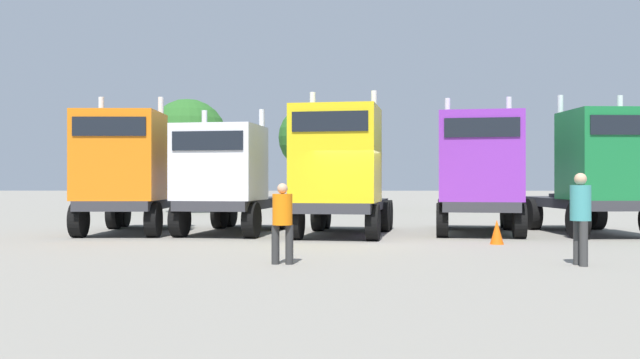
{
  "coord_description": "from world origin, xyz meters",
  "views": [
    {
      "loc": [
        -0.71,
        -19.44,
        1.67
      ],
      "look_at": [
        -1.12,
        2.79,
        1.72
      ],
      "focal_mm": 39.17,
      "sensor_mm": 36.0,
      "label": 1
    }
  ],
  "objects_px": {
    "visitor_with_camera": "(581,212)",
    "traffic_cone_near": "(497,232)",
    "semi_truck_orange": "(126,172)",
    "semi_truck_green": "(599,172)",
    "semi_truck_purple": "(479,173)",
    "visitor_in_hivis": "(282,218)",
    "semi_truck_yellow": "(339,171)",
    "semi_truck_white": "(227,179)"
  },
  "relations": [
    {
      "from": "visitor_with_camera",
      "to": "traffic_cone_near",
      "type": "distance_m",
      "value": 4.7
    },
    {
      "from": "semi_truck_orange",
      "to": "visitor_with_camera",
      "type": "distance_m",
      "value": 13.73
    },
    {
      "from": "semi_truck_orange",
      "to": "traffic_cone_near",
      "type": "distance_m",
      "value": 11.31
    },
    {
      "from": "semi_truck_green",
      "to": "traffic_cone_near",
      "type": "distance_m",
      "value": 5.07
    },
    {
      "from": "semi_truck_purple",
      "to": "visitor_in_hivis",
      "type": "relative_size",
      "value": 3.85
    },
    {
      "from": "semi_truck_yellow",
      "to": "semi_truck_purple",
      "type": "height_order",
      "value": "semi_truck_yellow"
    },
    {
      "from": "semi_truck_white",
      "to": "traffic_cone_near",
      "type": "distance_m",
      "value": 8.35
    },
    {
      "from": "semi_truck_purple",
      "to": "visitor_in_hivis",
      "type": "xyz_separation_m",
      "value": [
        -5.5,
        -7.56,
        -0.97
      ]
    },
    {
      "from": "semi_truck_yellow",
      "to": "visitor_with_camera",
      "type": "height_order",
      "value": "semi_truck_yellow"
    },
    {
      "from": "semi_truck_orange",
      "to": "semi_truck_purple",
      "type": "height_order",
      "value": "semi_truck_orange"
    },
    {
      "from": "semi_truck_purple",
      "to": "visitor_with_camera",
      "type": "distance_m",
      "value": 7.74
    },
    {
      "from": "semi_truck_yellow",
      "to": "semi_truck_purple",
      "type": "xyz_separation_m",
      "value": [
        4.3,
        0.87,
        -0.06
      ]
    },
    {
      "from": "semi_truck_white",
      "to": "visitor_with_camera",
      "type": "distance_m",
      "value": 11.28
    },
    {
      "from": "visitor_in_hivis",
      "to": "semi_truck_yellow",
      "type": "bearing_deg",
      "value": -6.66
    },
    {
      "from": "semi_truck_purple",
      "to": "semi_truck_green",
      "type": "height_order",
      "value": "semi_truck_green"
    },
    {
      "from": "semi_truck_purple",
      "to": "visitor_in_hivis",
      "type": "height_order",
      "value": "semi_truck_purple"
    },
    {
      "from": "semi_truck_orange",
      "to": "visitor_in_hivis",
      "type": "height_order",
      "value": "semi_truck_orange"
    },
    {
      "from": "traffic_cone_near",
      "to": "semi_truck_green",
      "type": "bearing_deg",
      "value": 38.07
    },
    {
      "from": "semi_truck_yellow",
      "to": "semi_truck_green",
      "type": "relative_size",
      "value": 0.99
    },
    {
      "from": "semi_truck_orange",
      "to": "semi_truck_green",
      "type": "relative_size",
      "value": 0.97
    },
    {
      "from": "traffic_cone_near",
      "to": "semi_truck_purple",
      "type": "bearing_deg",
      "value": 86.77
    },
    {
      "from": "semi_truck_white",
      "to": "semi_truck_green",
      "type": "xyz_separation_m",
      "value": [
        11.38,
        -0.19,
        0.19
      ]
    },
    {
      "from": "semi_truck_white",
      "to": "semi_truck_purple",
      "type": "distance_m",
      "value": 7.77
    },
    {
      "from": "traffic_cone_near",
      "to": "semi_truck_yellow",
      "type": "bearing_deg",
      "value": 151.85
    },
    {
      "from": "semi_truck_purple",
      "to": "traffic_cone_near",
      "type": "bearing_deg",
      "value": 6.01
    },
    {
      "from": "semi_truck_yellow",
      "to": "semi_truck_green",
      "type": "xyz_separation_m",
      "value": [
        7.91,
        0.76,
        -0.03
      ]
    },
    {
      "from": "semi_truck_yellow",
      "to": "semi_truck_green",
      "type": "distance_m",
      "value": 7.95
    },
    {
      "from": "visitor_with_camera",
      "to": "traffic_cone_near",
      "type": "height_order",
      "value": "visitor_with_camera"
    },
    {
      "from": "semi_truck_orange",
      "to": "semi_truck_yellow",
      "type": "distance_m",
      "value": 6.69
    },
    {
      "from": "semi_truck_orange",
      "to": "semi_truck_green",
      "type": "bearing_deg",
      "value": 87.8
    },
    {
      "from": "semi_truck_yellow",
      "to": "semi_truck_purple",
      "type": "distance_m",
      "value": 4.38
    },
    {
      "from": "semi_truck_white",
      "to": "semi_truck_green",
      "type": "distance_m",
      "value": 11.39
    },
    {
      "from": "semi_truck_white",
      "to": "semi_truck_yellow",
      "type": "distance_m",
      "value": 3.61
    },
    {
      "from": "semi_truck_green",
      "to": "traffic_cone_near",
      "type": "height_order",
      "value": "semi_truck_green"
    },
    {
      "from": "semi_truck_green",
      "to": "visitor_in_hivis",
      "type": "relative_size",
      "value": 3.87
    },
    {
      "from": "semi_truck_yellow",
      "to": "visitor_with_camera",
      "type": "xyz_separation_m",
      "value": [
        4.68,
        -6.82,
        -0.91
      ]
    },
    {
      "from": "traffic_cone_near",
      "to": "semi_truck_white",
      "type": "bearing_deg",
      "value": 157.41
    },
    {
      "from": "semi_truck_orange",
      "to": "semi_truck_yellow",
      "type": "height_order",
      "value": "semi_truck_yellow"
    },
    {
      "from": "visitor_with_camera",
      "to": "semi_truck_orange",
      "type": "bearing_deg",
      "value": -39.4
    },
    {
      "from": "semi_truck_white",
      "to": "semi_truck_purple",
      "type": "xyz_separation_m",
      "value": [
        7.77,
        -0.09,
        0.17
      ]
    },
    {
      "from": "semi_truck_purple",
      "to": "visitor_in_hivis",
      "type": "distance_m",
      "value": 9.4
    },
    {
      "from": "semi_truck_white",
      "to": "visitor_in_hivis",
      "type": "bearing_deg",
      "value": 25.15
    }
  ]
}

